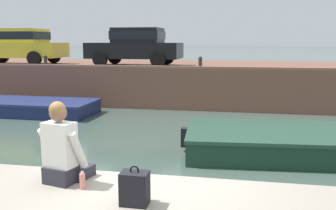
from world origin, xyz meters
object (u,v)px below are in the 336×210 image
car_left_inner_black (136,45)px  car_leftmost_yellow (18,45)px  backpack_on_ledge (135,188)px  bottle_drink (82,181)px  mooring_bollard_west (46,60)px  boat_moored_west_navy (19,107)px  mooring_bollard_mid (200,62)px  person_seated_left (63,151)px  motorboat_passing (332,144)px

car_left_inner_black → car_leftmost_yellow: bearing=180.0°
car_left_inner_black → backpack_on_ledge: (3.23, -11.70, -1.31)m
car_leftmost_yellow → car_left_inner_black: size_ratio=1.09×
bottle_drink → car_leftmost_yellow: bearing=124.8°
car_left_inner_black → mooring_bollard_west: (-3.53, -1.06, -0.61)m
bottle_drink → backpack_on_ledge: bearing=-21.2°
car_leftmost_yellow → mooring_bollard_west: (1.87, -1.06, -0.61)m
backpack_on_ledge → car_left_inner_black: bearing=105.4°
boat_moored_west_navy → mooring_bollard_mid: size_ratio=13.74×
car_leftmost_yellow → person_seated_left: (7.63, -11.26, -1.10)m
boat_moored_west_navy → bottle_drink: bearing=-53.9°
mooring_bollard_west → mooring_bollard_mid: bearing=0.0°
car_left_inner_black → person_seated_left: (2.24, -11.26, -1.10)m
motorboat_passing → car_leftmost_yellow: size_ratio=1.75×
mooring_bollard_west → backpack_on_ledge: (6.76, -10.65, -0.70)m
car_leftmost_yellow → car_left_inner_black: 5.40m
mooring_bollard_west → bottle_drink: size_ratio=2.18×
car_leftmost_yellow → mooring_bollard_mid: size_ratio=9.48×
boat_moored_west_navy → person_seated_left: size_ratio=6.34×
car_leftmost_yellow → mooring_bollard_west: 2.23m
bottle_drink → motorboat_passing: bearing=53.0°
car_leftmost_yellow → mooring_bollard_west: bearing=-29.5°
motorboat_passing → bottle_drink: size_ratio=36.23×
car_left_inner_black → mooring_bollard_west: size_ratio=8.66×
mooring_bollard_west → bottle_drink: (6.08, -10.38, -0.77)m
mooring_bollard_west → backpack_on_ledge: bearing=-57.6°
motorboat_passing → backpack_on_ledge: backpack_on_ledge is taller
mooring_bollard_west → backpack_on_ledge: size_ratio=1.09×
car_leftmost_yellow → backpack_on_ledge: bearing=-53.6°
motorboat_passing → mooring_bollard_mid: 6.58m
car_leftmost_yellow → boat_moored_west_navy: bearing=-59.2°
boat_moored_west_navy → mooring_bollard_west: (0.08, 1.94, 1.59)m
car_left_inner_black → backpack_on_ledge: size_ratio=9.45×
motorboat_passing → person_seated_left: (-4.15, -4.92, 1.05)m
motorboat_passing → person_seated_left: 6.52m
motorboat_passing → car_left_inner_black: bearing=135.2°
mooring_bollard_west → mooring_bollard_mid: (6.32, 0.00, 0.00)m
car_left_inner_black → boat_moored_west_navy: bearing=-140.3°
backpack_on_ledge → motorboat_passing: bearing=59.6°
backpack_on_ledge → mooring_bollard_west: bearing=122.4°
person_seated_left → backpack_on_ledge: 1.11m
boat_moored_west_navy → person_seated_left: 10.18m
mooring_bollard_west → motorboat_passing: bearing=-28.1°
car_leftmost_yellow → mooring_bollard_mid: bearing=-7.4°
person_seated_left → bottle_drink: size_ratio=4.73×
mooring_bollard_west → person_seated_left: (5.77, -10.20, -0.50)m
motorboat_passing → mooring_bollard_west: (-9.91, 5.29, 1.55)m
backpack_on_ledge → bottle_drink: bearing=158.8°
mooring_bollard_west → mooring_bollard_mid: same height
bottle_drink → person_seated_left: bearing=149.8°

